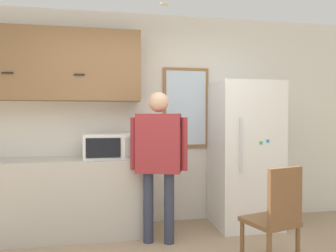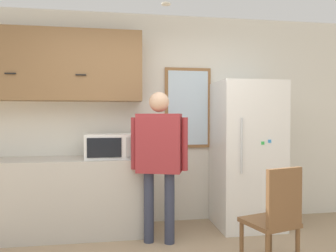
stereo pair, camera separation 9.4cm
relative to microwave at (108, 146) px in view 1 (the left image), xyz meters
name	(u,v)px [view 1 (the left image)]	position (x,y,z in m)	size (l,w,h in m)	color
back_wall	(139,119)	(0.41, 0.36, 0.32)	(6.00, 0.06, 2.70)	silver
counter	(46,198)	(-0.70, 0.03, -0.59)	(2.19, 0.61, 0.89)	#BCB7AD
upper_cabinets	(47,65)	(-0.70, 0.17, 0.95)	(2.19, 0.35, 0.84)	olive
microwave	(108,146)	(0.00, 0.00, 0.00)	(0.54, 0.42, 0.28)	white
person	(159,151)	(0.54, -0.39, -0.03)	(0.60, 0.35, 1.64)	#33384C
refrigerator	(245,154)	(1.70, -0.02, -0.13)	(0.78, 0.72, 1.81)	white
chair	(276,214)	(1.47, -1.23, -0.52)	(0.50, 0.50, 0.94)	brown
window	(186,108)	(1.02, 0.32, 0.46)	(0.61, 0.05, 1.05)	olive
ceiling_light	(165,4)	(0.66, -0.13, 1.65)	(0.11, 0.11, 0.01)	white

